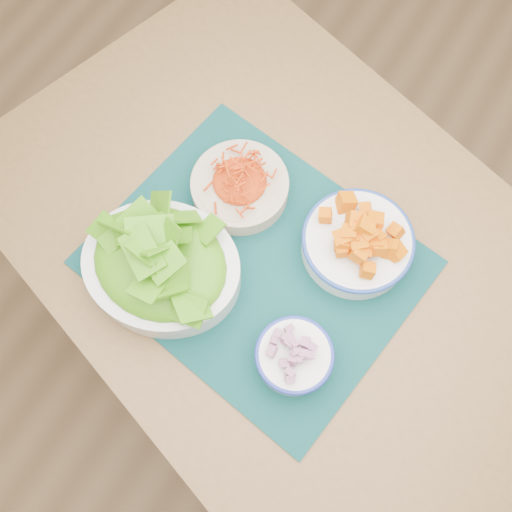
{
  "coord_description": "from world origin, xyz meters",
  "views": [
    {
      "loc": [
        -0.01,
        -0.57,
        1.71
      ],
      "look_at": [
        -0.19,
        -0.27,
        0.78
      ],
      "focal_mm": 40.0,
      "sensor_mm": 36.0,
      "label": 1
    }
  ],
  "objects_px": {
    "table": "(289,268)",
    "lettuce_bowl": "(160,262)",
    "placemat": "(256,262)",
    "squash_bowl": "(359,239)",
    "onion_bowl": "(294,355)",
    "carrot_bowl": "(240,184)"
  },
  "relations": [
    {
      "from": "table",
      "to": "lettuce_bowl",
      "type": "relative_size",
      "value": 4.28
    },
    {
      "from": "placemat",
      "to": "squash_bowl",
      "type": "relative_size",
      "value": 2.21
    },
    {
      "from": "table",
      "to": "lettuce_bowl",
      "type": "xyz_separation_m",
      "value": [
        -0.17,
        -0.16,
        0.17
      ]
    },
    {
      "from": "table",
      "to": "onion_bowl",
      "type": "distance_m",
      "value": 0.24
    },
    {
      "from": "table",
      "to": "onion_bowl",
      "type": "height_order",
      "value": "onion_bowl"
    },
    {
      "from": "table",
      "to": "squash_bowl",
      "type": "height_order",
      "value": "squash_bowl"
    },
    {
      "from": "placemat",
      "to": "carrot_bowl",
      "type": "distance_m",
      "value": 0.15
    },
    {
      "from": "table",
      "to": "placemat",
      "type": "relative_size",
      "value": 2.55
    },
    {
      "from": "carrot_bowl",
      "to": "onion_bowl",
      "type": "height_order",
      "value": "same"
    },
    {
      "from": "table",
      "to": "squash_bowl",
      "type": "distance_m",
      "value": 0.19
    },
    {
      "from": "squash_bowl",
      "to": "lettuce_bowl",
      "type": "xyz_separation_m",
      "value": [
        -0.26,
        -0.22,
        0.02
      ]
    },
    {
      "from": "onion_bowl",
      "to": "lettuce_bowl",
      "type": "bearing_deg",
      "value": 177.04
    },
    {
      "from": "squash_bowl",
      "to": "onion_bowl",
      "type": "height_order",
      "value": "squash_bowl"
    },
    {
      "from": "carrot_bowl",
      "to": "squash_bowl",
      "type": "height_order",
      "value": "squash_bowl"
    },
    {
      "from": "placemat",
      "to": "lettuce_bowl",
      "type": "height_order",
      "value": "lettuce_bowl"
    },
    {
      "from": "lettuce_bowl",
      "to": "placemat",
      "type": "bearing_deg",
      "value": 25.99
    },
    {
      "from": "carrot_bowl",
      "to": "table",
      "type": "bearing_deg",
      "value": -18.76
    },
    {
      "from": "squash_bowl",
      "to": "onion_bowl",
      "type": "relative_size",
      "value": 1.65
    },
    {
      "from": "onion_bowl",
      "to": "table",
      "type": "bearing_deg",
      "value": 120.15
    },
    {
      "from": "table",
      "to": "placemat",
      "type": "xyz_separation_m",
      "value": [
        -0.04,
        -0.06,
        0.1
      ]
    },
    {
      "from": "lettuce_bowl",
      "to": "carrot_bowl",
      "type": "bearing_deg",
      "value": 68.88
    },
    {
      "from": "squash_bowl",
      "to": "lettuce_bowl",
      "type": "bearing_deg",
      "value": -140.88
    }
  ]
}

